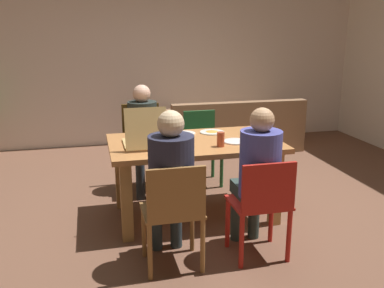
{
  "coord_description": "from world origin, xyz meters",
  "views": [
    {
      "loc": [
        -0.95,
        -3.83,
        1.83
      ],
      "look_at": [
        0.0,
        0.1,
        0.72
      ],
      "focal_mm": 39.71,
      "sensor_mm": 36.0,
      "label": 1
    }
  ],
  "objects": [
    {
      "name": "chair_2",
      "position": [
        0.32,
        -0.95,
        0.49
      ],
      "size": [
        0.45,
        0.4,
        0.85
      ],
      "color": "red",
      "rests_on": "ground"
    },
    {
      "name": "person_0",
      "position": [
        -0.39,
        0.81,
        0.71
      ],
      "size": [
        0.33,
        0.54,
        1.22
      ],
      "color": "#34414E",
      "rests_on": "ground"
    },
    {
      "name": "chair_3",
      "position": [
        0.32,
        0.94,
        0.48
      ],
      "size": [
        0.41,
        0.42,
        0.86
      ],
      "color": "#246133",
      "rests_on": "ground"
    },
    {
      "name": "plate_2",
      "position": [
        -0.03,
        0.29,
        0.78
      ],
      "size": [
        0.21,
        0.21,
        0.01
      ],
      "color": "white",
      "rests_on": "dining_table"
    },
    {
      "name": "plate_1",
      "position": [
        0.26,
        0.28,
        0.78
      ],
      "size": [
        0.25,
        0.25,
        0.03
      ],
      "color": "white",
      "rests_on": "dining_table"
    },
    {
      "name": "back_wall",
      "position": [
        0.0,
        2.97,
        1.42
      ],
      "size": [
        6.99,
        0.12,
        2.84
      ],
      "primitive_type": "cube",
      "color": "silver",
      "rests_on": "ground"
    },
    {
      "name": "couch",
      "position": [
        1.16,
        2.21,
        0.28
      ],
      "size": [
        2.03,
        0.9,
        0.79
      ],
      "color": "#936C4C",
      "rests_on": "ground"
    },
    {
      "name": "pizza_box_0",
      "position": [
        -0.49,
        -0.04,
        0.83
      ],
      "size": [
        0.37,
        0.46,
        0.38
      ],
      "color": "tan",
      "rests_on": "dining_table"
    },
    {
      "name": "chair_0",
      "position": [
        -0.39,
        0.97,
        0.55
      ],
      "size": [
        0.46,
        0.4,
        0.97
      ],
      "color": "#573F17",
      "rests_on": "ground"
    },
    {
      "name": "chair_1",
      "position": [
        -0.39,
        -0.94,
        0.5
      ],
      "size": [
        0.46,
        0.4,
        0.87
      ],
      "color": "olive",
      "rests_on": "ground"
    },
    {
      "name": "plate_0",
      "position": [
        0.37,
        -0.13,
        0.78
      ],
      "size": [
        0.24,
        0.24,
        0.01
      ],
      "color": "white",
      "rests_on": "dining_table"
    },
    {
      "name": "dining_table",
      "position": [
        0.0,
        0.0,
        0.64
      ],
      "size": [
        1.63,
        0.97,
        0.77
      ],
      "color": "#BC7A42",
      "rests_on": "ground"
    },
    {
      "name": "person_1",
      "position": [
        -0.39,
        -0.81,
        0.74
      ],
      "size": [
        0.35,
        0.49,
        1.25
      ],
      "color": "#2B373C",
      "rests_on": "ground"
    },
    {
      "name": "drinking_glass_0",
      "position": [
        0.19,
        -0.24,
        0.84
      ],
      "size": [
        0.07,
        0.07,
        0.13
      ],
      "primitive_type": "cylinder",
      "color": "#B04628",
      "rests_on": "dining_table"
    },
    {
      "name": "drinking_glass_1",
      "position": [
        -0.28,
        -0.32,
        0.83
      ],
      "size": [
        0.07,
        0.07,
        0.12
      ],
      "primitive_type": "cylinder",
      "color": "#BC472C",
      "rests_on": "dining_table"
    },
    {
      "name": "person_2",
      "position": [
        0.32,
        -0.82,
        0.73
      ],
      "size": [
        0.33,
        0.49,
        1.24
      ],
      "color": "#2F413C",
      "rests_on": "ground"
    },
    {
      "name": "ground_plane",
      "position": [
        0.0,
        0.0,
        0.0
      ],
      "size": [
        20.0,
        20.0,
        0.0
      ],
      "primitive_type": "plane",
      "color": "brown"
    }
  ]
}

